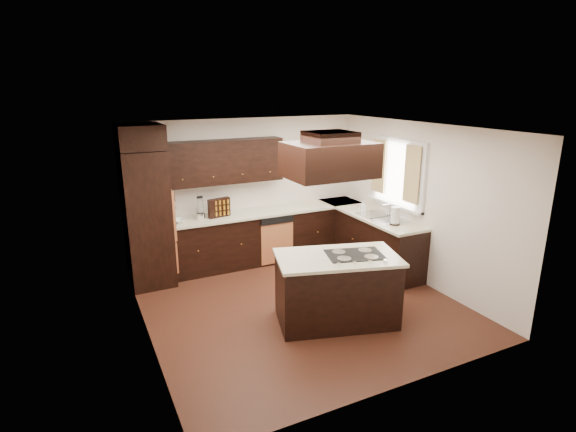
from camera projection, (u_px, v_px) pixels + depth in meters
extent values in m
cube|color=#532819|center=(300.00, 304.00, 6.47)|extent=(4.20, 4.20, 0.02)
cube|color=white|center=(301.00, 127.00, 5.77)|extent=(4.20, 4.20, 0.02)
cube|color=beige|center=(246.00, 190.00, 7.94)|extent=(4.20, 0.02, 2.50)
cube|color=beige|center=(403.00, 278.00, 4.30)|extent=(4.20, 0.02, 2.50)
cube|color=beige|center=(140.00, 244.00, 5.23)|extent=(0.02, 4.20, 2.50)
cube|color=beige|center=(420.00, 204.00, 7.01)|extent=(0.02, 4.20, 2.50)
cube|color=black|center=(147.00, 219.00, 6.90)|extent=(0.65, 0.75, 2.12)
cube|color=#C97041|center=(170.00, 212.00, 7.03)|extent=(0.05, 0.62, 0.78)
cube|color=black|center=(255.00, 238.00, 7.91)|extent=(2.93, 0.60, 0.88)
cube|color=black|center=(367.00, 239.00, 7.88)|extent=(0.60, 2.40, 0.88)
cube|color=beige|center=(255.00, 213.00, 7.77)|extent=(2.93, 0.63, 0.04)
cube|color=beige|center=(368.00, 214.00, 7.75)|extent=(0.63, 2.40, 0.04)
cube|color=black|center=(224.00, 162.00, 7.45)|extent=(2.00, 0.34, 0.72)
cube|color=#C97041|center=(277.00, 243.00, 7.79)|extent=(0.60, 0.05, 0.72)
cube|color=silver|center=(397.00, 173.00, 7.35)|extent=(0.06, 1.32, 1.12)
cube|color=white|center=(399.00, 173.00, 7.37)|extent=(0.00, 1.20, 1.00)
cube|color=beige|center=(412.00, 174.00, 6.95)|extent=(0.02, 0.34, 0.90)
cube|color=beige|center=(379.00, 166.00, 7.68)|extent=(0.02, 0.34, 0.90)
cube|color=silver|center=(381.00, 217.00, 7.44)|extent=(0.52, 0.84, 0.01)
cube|color=black|center=(336.00, 290.00, 5.89)|extent=(1.68, 1.21, 0.88)
cube|color=beige|center=(338.00, 258.00, 5.76)|extent=(1.75, 1.28, 0.04)
cube|color=black|center=(355.00, 255.00, 5.79)|extent=(0.82, 0.66, 0.01)
cube|color=black|center=(330.00, 160.00, 5.43)|extent=(1.05, 0.72, 0.42)
cube|color=black|center=(330.00, 137.00, 5.36)|extent=(0.55, 0.50, 0.13)
cylinder|color=silver|center=(201.00, 216.00, 7.34)|extent=(0.15, 0.15, 0.10)
cone|color=silver|center=(200.00, 206.00, 7.29)|extent=(0.13, 0.13, 0.26)
cube|color=black|center=(219.00, 208.00, 7.44)|extent=(0.39, 0.18, 0.32)
imported|color=silver|center=(179.00, 221.00, 7.17)|extent=(0.29, 0.29, 0.06)
imported|color=silver|center=(363.00, 206.00, 7.79)|extent=(0.10, 0.10, 0.18)
cylinder|color=silver|center=(395.00, 216.00, 7.02)|extent=(0.17, 0.17, 0.29)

